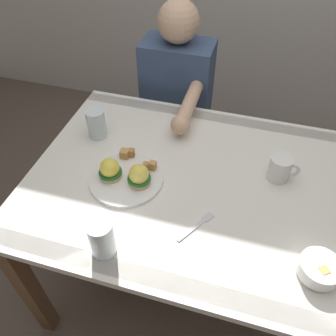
{
  "coord_description": "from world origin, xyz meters",
  "views": [
    {
      "loc": [
        0.15,
        -0.84,
        1.66
      ],
      "look_at": [
        -0.09,
        0.0,
        0.78
      ],
      "focal_mm": 36.62,
      "sensor_mm": 36.0,
      "label": 1
    }
  ],
  "objects_px": {
    "fruit_bowl": "(319,269)",
    "water_glass_near": "(102,240)",
    "dining_table": "(191,199)",
    "diner_person": "(176,101)",
    "water_glass_far": "(97,125)",
    "coffee_mug": "(280,168)",
    "fork": "(198,225)",
    "eggs_benedict_plate": "(126,175)"
  },
  "relations": [
    {
      "from": "fork",
      "to": "water_glass_near",
      "type": "relative_size",
      "value": 1.08
    },
    {
      "from": "eggs_benedict_plate",
      "to": "water_glass_far",
      "type": "relative_size",
      "value": 2.2
    },
    {
      "from": "water_glass_far",
      "to": "fruit_bowl",
      "type": "bearing_deg",
      "value": -24.89
    },
    {
      "from": "water_glass_far",
      "to": "coffee_mug",
      "type": "bearing_deg",
      "value": -3.0
    },
    {
      "from": "coffee_mug",
      "to": "water_glass_far",
      "type": "xyz_separation_m",
      "value": [
        -0.73,
        0.04,
        0.0
      ]
    },
    {
      "from": "water_glass_far",
      "to": "diner_person",
      "type": "bearing_deg",
      "value": 65.2
    },
    {
      "from": "eggs_benedict_plate",
      "to": "water_glass_far",
      "type": "bearing_deg",
      "value": 134.57
    },
    {
      "from": "coffee_mug",
      "to": "diner_person",
      "type": "distance_m",
      "value": 0.73
    },
    {
      "from": "water_glass_near",
      "to": "diner_person",
      "type": "bearing_deg",
      "value": 91.97
    },
    {
      "from": "eggs_benedict_plate",
      "to": "diner_person",
      "type": "height_order",
      "value": "diner_person"
    },
    {
      "from": "water_glass_near",
      "to": "water_glass_far",
      "type": "distance_m",
      "value": 0.55
    },
    {
      "from": "fruit_bowl",
      "to": "diner_person",
      "type": "xyz_separation_m",
      "value": [
        -0.65,
        0.86,
        -0.12
      ]
    },
    {
      "from": "fruit_bowl",
      "to": "water_glass_near",
      "type": "height_order",
      "value": "water_glass_near"
    },
    {
      "from": "water_glass_far",
      "to": "diner_person",
      "type": "distance_m",
      "value": 0.52
    },
    {
      "from": "fork",
      "to": "diner_person",
      "type": "relative_size",
      "value": 0.12
    },
    {
      "from": "eggs_benedict_plate",
      "to": "fruit_bowl",
      "type": "bearing_deg",
      "value": -16.37
    },
    {
      "from": "diner_person",
      "to": "fruit_bowl",
      "type": "bearing_deg",
      "value": -52.79
    },
    {
      "from": "water_glass_near",
      "to": "water_glass_far",
      "type": "xyz_separation_m",
      "value": [
        -0.24,
        0.5,
        -0.0
      ]
    },
    {
      "from": "water_glass_near",
      "to": "diner_person",
      "type": "relative_size",
      "value": 0.11
    },
    {
      "from": "fruit_bowl",
      "to": "water_glass_near",
      "type": "distance_m",
      "value": 0.63
    },
    {
      "from": "coffee_mug",
      "to": "fork",
      "type": "distance_m",
      "value": 0.38
    },
    {
      "from": "water_glass_near",
      "to": "water_glass_far",
      "type": "height_order",
      "value": "water_glass_near"
    },
    {
      "from": "water_glass_far",
      "to": "diner_person",
      "type": "xyz_separation_m",
      "value": [
        0.21,
        0.46,
        -0.14
      ]
    },
    {
      "from": "coffee_mug",
      "to": "water_glass_far",
      "type": "distance_m",
      "value": 0.73
    },
    {
      "from": "coffee_mug",
      "to": "diner_person",
      "type": "xyz_separation_m",
      "value": [
        -0.52,
        0.5,
        -0.14
      ]
    },
    {
      "from": "fruit_bowl",
      "to": "water_glass_far",
      "type": "relative_size",
      "value": 0.98
    },
    {
      "from": "coffee_mug",
      "to": "water_glass_near",
      "type": "height_order",
      "value": "water_glass_near"
    },
    {
      "from": "dining_table",
      "to": "diner_person",
      "type": "height_order",
      "value": "diner_person"
    },
    {
      "from": "coffee_mug",
      "to": "water_glass_near",
      "type": "bearing_deg",
      "value": -136.72
    },
    {
      "from": "eggs_benedict_plate",
      "to": "water_glass_near",
      "type": "distance_m",
      "value": 0.29
    },
    {
      "from": "fruit_bowl",
      "to": "water_glass_near",
      "type": "xyz_separation_m",
      "value": [
        -0.62,
        -0.1,
        0.03
      ]
    },
    {
      "from": "eggs_benedict_plate",
      "to": "water_glass_far",
      "type": "height_order",
      "value": "water_glass_far"
    },
    {
      "from": "diner_person",
      "to": "coffee_mug",
      "type": "bearing_deg",
      "value": -43.64
    },
    {
      "from": "water_glass_near",
      "to": "diner_person",
      "type": "distance_m",
      "value": 0.97
    },
    {
      "from": "dining_table",
      "to": "fruit_bowl",
      "type": "height_order",
      "value": "fruit_bowl"
    },
    {
      "from": "fork",
      "to": "diner_person",
      "type": "distance_m",
      "value": 0.84
    },
    {
      "from": "eggs_benedict_plate",
      "to": "dining_table",
      "type": "bearing_deg",
      "value": 15.46
    },
    {
      "from": "eggs_benedict_plate",
      "to": "water_glass_far",
      "type": "distance_m",
      "value": 0.29
    },
    {
      "from": "fruit_bowl",
      "to": "dining_table",
      "type": "bearing_deg",
      "value": 148.86
    },
    {
      "from": "fork",
      "to": "diner_person",
      "type": "bearing_deg",
      "value": 109.94
    },
    {
      "from": "eggs_benedict_plate",
      "to": "diner_person",
      "type": "bearing_deg",
      "value": 89.33
    },
    {
      "from": "dining_table",
      "to": "eggs_benedict_plate",
      "type": "height_order",
      "value": "eggs_benedict_plate"
    }
  ]
}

